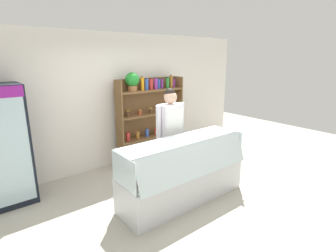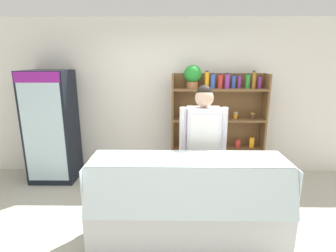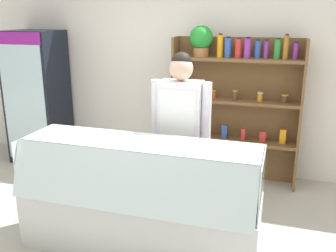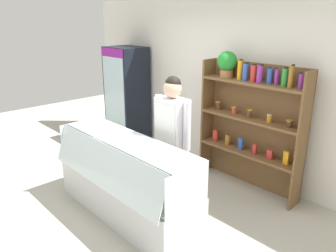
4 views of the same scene
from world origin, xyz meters
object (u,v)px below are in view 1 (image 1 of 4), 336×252
(drinks_fridge, at_px, (2,147))
(shop_clerk, at_px, (170,129))
(deli_display_case, at_px, (183,182))
(shelving_unit, at_px, (148,111))

(drinks_fridge, height_order, shop_clerk, drinks_fridge)
(drinks_fridge, relative_size, deli_display_case, 0.88)
(shop_clerk, bearing_deg, drinks_fridge, 156.11)
(deli_display_case, bearing_deg, shelving_unit, 72.72)
(shelving_unit, relative_size, deli_display_case, 0.92)
(shelving_unit, xyz_separation_m, shop_clerk, (-0.33, -1.17, -0.09))
(deli_display_case, xyz_separation_m, shop_clerk, (0.22, 0.58, 0.71))
(deli_display_case, bearing_deg, shop_clerk, 69.48)
(shelving_unit, relative_size, shop_clerk, 1.12)
(drinks_fridge, relative_size, shop_clerk, 1.08)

